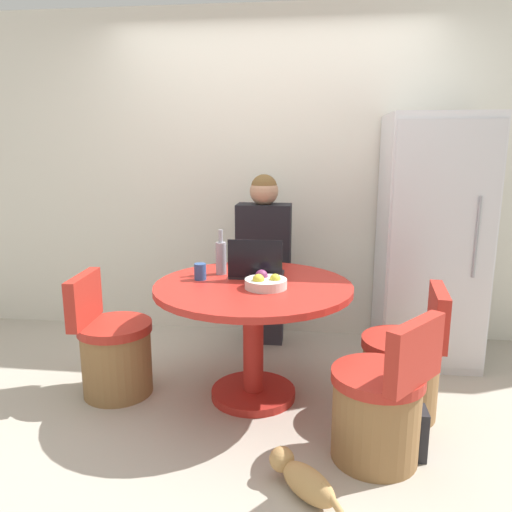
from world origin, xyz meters
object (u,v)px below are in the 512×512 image
object	(u,v)px
fruit_bowl	(265,282)
dining_table	(254,313)
chair_near_right_corner	(379,409)
chair_left_side	(114,352)
chair_right_side	(403,371)
handbag	(395,431)
refrigerator	(430,240)
cat	(303,478)
laptop	(256,269)
bottle	(221,257)
person_seated	(264,254)

from	to	relation	value
fruit_bowl	dining_table	bearing A→B (deg)	134.83
chair_near_right_corner	chair_left_side	bearing A→B (deg)	-69.14
chair_right_side	handbag	xyz separation A→B (m)	(-0.10, -0.41, -0.14)
chair_right_side	handbag	size ratio (longest dim) A/B	2.58
refrigerator	dining_table	world-z (taller)	refrigerator
chair_right_side	cat	xyz separation A→B (m)	(-0.55, -0.78, -0.19)
refrigerator	laptop	size ratio (longest dim) A/B	5.26
refrigerator	chair_left_side	distance (m)	2.32
dining_table	chair_left_side	xyz separation A→B (m)	(-0.89, -0.05, -0.28)
refrigerator	handbag	xyz separation A→B (m)	(-0.39, -1.31, -0.75)
dining_table	chair_right_side	world-z (taller)	chair_right_side
refrigerator	laptop	xyz separation A→B (m)	(-1.19, -0.65, -0.09)
fruit_bowl	refrigerator	bearing A→B (deg)	38.42
bottle	cat	distance (m)	1.44
chair_right_side	handbag	distance (m)	0.45
laptop	bottle	world-z (taller)	bottle
person_seated	cat	xyz separation A→B (m)	(0.35, -1.69, -0.66)
chair_right_side	handbag	bearing A→B (deg)	-6.74
bottle	handbag	size ratio (longest dim) A/B	0.96
refrigerator	chair_near_right_corner	bearing A→B (deg)	-109.75
chair_left_side	cat	distance (m)	1.48
dining_table	person_seated	size ratio (longest dim) A/B	0.89
refrigerator	chair_near_right_corner	xyz separation A→B (m)	(-0.49, -1.35, -0.61)
refrigerator	laptop	distance (m)	1.36
handbag	laptop	bearing A→B (deg)	140.23
dining_table	chair_near_right_corner	distance (m)	0.93
refrigerator	person_seated	bearing A→B (deg)	179.02
chair_right_side	cat	world-z (taller)	chair_right_side
laptop	bottle	bearing A→B (deg)	-13.91
fruit_bowl	laptop	bearing A→B (deg)	110.22
chair_right_side	chair_left_side	world-z (taller)	same
refrigerator	cat	xyz separation A→B (m)	(-0.85, -1.67, -0.80)
chair_right_side	laptop	xyz separation A→B (m)	(-0.89, 0.25, 0.52)
refrigerator	chair_right_side	xyz separation A→B (m)	(-0.30, -0.89, -0.61)
chair_left_side	person_seated	bearing A→B (deg)	-48.03
chair_left_side	cat	bearing A→B (deg)	-127.13
dining_table	laptop	distance (m)	0.28
dining_table	handbag	distance (m)	1.03
cat	fruit_bowl	bearing A→B (deg)	-27.50
chair_near_right_corner	fruit_bowl	bearing A→B (deg)	-89.09
cat	laptop	bearing A→B (deg)	-26.92
chair_right_side	laptop	distance (m)	1.06
dining_table	chair_left_side	bearing A→B (deg)	-176.94
dining_table	bottle	world-z (taller)	bottle
person_seated	laptop	size ratio (longest dim) A/B	4.01
dining_table	chair_left_side	distance (m)	0.93
refrigerator	handbag	size ratio (longest dim) A/B	5.88
chair_left_side	bottle	distance (m)	0.91
chair_near_right_corner	chair_left_side	size ratio (longest dim) A/B	1.00
chair_left_side	laptop	distance (m)	1.04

